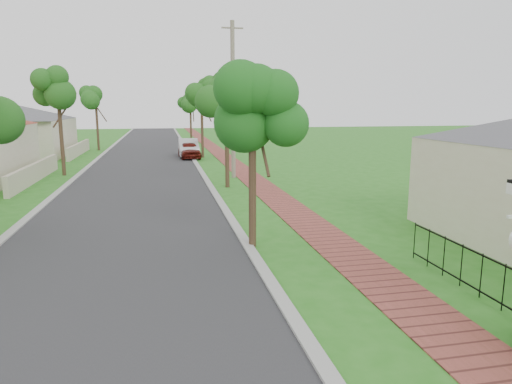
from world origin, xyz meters
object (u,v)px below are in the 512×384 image
object	(u,v)px
near_tree	(252,118)
parked_car_white	(188,148)
utility_pole	(233,100)
parked_car_red	(189,150)

from	to	relation	value
near_tree	parked_car_white	bearing A→B (deg)	90.93
near_tree	utility_pole	xyz separation A→B (m)	(1.50, 13.12, 0.63)
near_tree	utility_pole	bearing A→B (deg)	83.48
parked_car_red	parked_car_white	distance (m)	1.07
parked_car_white	utility_pole	world-z (taller)	utility_pole
parked_car_red	utility_pole	size ratio (longest dim) A/B	0.43
parked_car_red	utility_pole	bearing A→B (deg)	-83.50
parked_car_white	parked_car_red	bearing A→B (deg)	-90.17
parked_car_red	near_tree	bearing A→B (deg)	-92.77
near_tree	parked_car_red	bearing A→B (deg)	90.97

